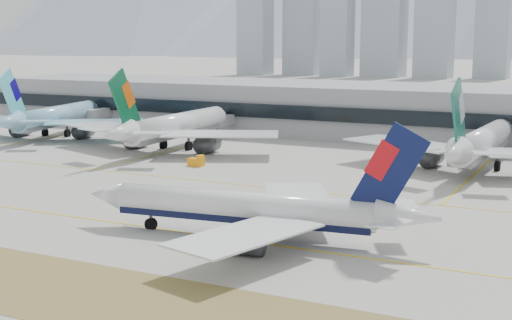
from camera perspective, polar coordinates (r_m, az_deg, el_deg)
The scene contains 9 objects.
ground at distance 112.75m, azimuth -5.84°, elevation -4.98°, with size 3000.00×3000.00×0.00m, color #9C9992.
taxiing_airliner at distance 101.81m, azimuth -0.12°, elevation -4.00°, with size 53.39×46.10×17.95m.
widebody_korean at distance 218.41m, azimuth -15.88°, elevation 3.27°, with size 58.34×58.11×21.36m.
widebody_eva at distance 186.01m, azimuth -6.61°, elevation 2.61°, with size 62.41×61.07×22.27m.
widebody_cathay at distance 163.34m, azimuth 17.50°, elevation 1.21°, with size 60.52×59.18×21.58m.
terminal at distance 215.89m, azimuth 10.79°, elevation 3.88°, with size 280.00×43.10×15.00m.
gse_c at distance 140.89m, azimuth 9.31°, elevation -1.68°, with size 3.55×2.00×2.60m.
gse_b at distance 162.02m, azimuth -4.77°, elevation -0.13°, with size 3.55×2.00×2.60m.
city_skyline at distance 570.28m, azimuth 10.06°, elevation 11.58°, with size 342.00×49.80×140.00m.
Camera 1 is at (59.14, -91.77, 28.19)m, focal length 50.00 mm.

